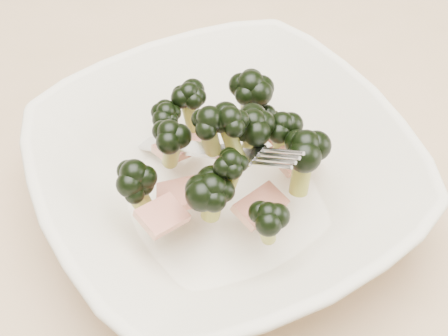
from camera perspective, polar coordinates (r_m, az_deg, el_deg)
The scene contains 2 objects.
dining_table at distance 0.68m, azimuth -5.10°, elevation -4.22°, with size 1.20×0.80×0.75m.
broccoli_dish at distance 0.53m, azimuth -0.01°, elevation -0.59°, with size 0.39×0.39×0.12m.
Camera 1 is at (-0.01, -0.40, 1.20)m, focal length 50.00 mm.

